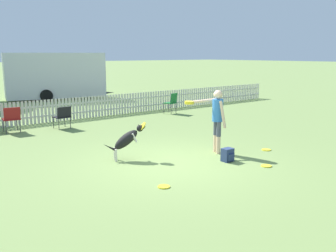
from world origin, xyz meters
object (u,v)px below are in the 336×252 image
at_px(frisbee_midfield, 266,166).
at_px(folding_chair_blue_left, 63,115).
at_px(leaping_dog, 127,139).
at_px(handler_person, 216,114).
at_px(frisbee_near_handler, 164,187).
at_px(backpack_on_grass, 228,155).
at_px(frisbee_near_dog, 266,150).
at_px(equipment_trailer, 55,75).
at_px(folding_chair_center, 12,117).
at_px(folding_chair_green_right, 172,101).

distance_m(frisbee_midfield, folding_chair_blue_left, 7.47).
relative_size(leaping_dog, folding_chair_blue_left, 1.33).
relative_size(handler_person, leaping_dog, 1.59).
bearing_deg(frisbee_near_handler, backpack_on_grass, 11.15).
height_order(frisbee_near_handler, folding_chair_blue_left, folding_chair_blue_left).
xyz_separation_m(frisbee_near_dog, frisbee_midfield, (-1.23, -0.93, 0.00)).
xyz_separation_m(frisbee_near_handler, equipment_trailer, (4.01, 15.25, 1.37)).
xyz_separation_m(handler_person, folding_chair_blue_left, (-1.82, 5.60, -0.58)).
distance_m(frisbee_midfield, folding_chair_center, 8.39).
height_order(handler_person, backpack_on_grass, handler_person).
relative_size(folding_chair_center, folding_chair_green_right, 0.95).
bearing_deg(folding_chair_center, handler_person, 124.32).
distance_m(frisbee_near_dog, frisbee_midfield, 1.54).
xyz_separation_m(frisbee_midfield, folding_chair_center, (-3.47, 7.62, 0.50)).
height_order(frisbee_near_handler, backpack_on_grass, backpack_on_grass).
height_order(frisbee_near_handler, frisbee_near_dog, same).
relative_size(frisbee_midfield, equipment_trailer, 0.04).
distance_m(backpack_on_grass, folding_chair_green_right, 7.51).
height_order(frisbee_midfield, folding_chair_center, folding_chair_center).
xyz_separation_m(frisbee_midfield, equipment_trailer, (1.29, 15.64, 1.37)).
distance_m(handler_person, equipment_trailer, 14.10).
distance_m(frisbee_near_handler, folding_chair_blue_left, 6.89).
bearing_deg(equipment_trailer, frisbee_near_dog, -77.41).
bearing_deg(folding_chair_green_right, folding_chair_center, -18.53).
height_order(frisbee_near_dog, folding_chair_green_right, folding_chair_green_right).
height_order(frisbee_midfield, folding_chair_blue_left, folding_chair_blue_left).
height_order(backpack_on_grass, folding_chair_blue_left, folding_chair_blue_left).
bearing_deg(frisbee_near_handler, folding_chair_blue_left, 82.98).
bearing_deg(backpack_on_grass, equipment_trailer, 83.48).
relative_size(handler_person, backpack_on_grass, 5.11).
xyz_separation_m(leaping_dog, folding_chair_green_right, (5.42, 4.94, 0.03)).
bearing_deg(folding_chair_green_right, folding_chair_blue_left, -14.43).
bearing_deg(backpack_on_grass, folding_chair_green_right, 61.40).
bearing_deg(folding_chair_blue_left, handler_person, 104.94).
bearing_deg(frisbee_near_handler, frisbee_midfield, -8.20).
xyz_separation_m(leaping_dog, equipment_trailer, (3.52, 13.15, 0.86)).
bearing_deg(leaping_dog, frisbee_midfield, 64.21).
height_order(folding_chair_blue_left, folding_chair_green_right, folding_chair_green_right).
bearing_deg(folding_chair_center, frisbee_near_handler, 100.69).
distance_m(handler_person, folding_chair_center, 6.93).
height_order(leaping_dog, folding_chair_green_right, leaping_dog).
bearing_deg(folding_chair_blue_left, folding_chair_center, -17.43).
xyz_separation_m(handler_person, folding_chair_center, (-3.41, 6.01, -0.53)).
relative_size(handler_person, folding_chair_center, 1.93).
xyz_separation_m(frisbee_near_handler, backpack_on_grass, (2.32, 0.46, 0.15)).
bearing_deg(folding_chair_center, equipment_trailer, -115.97).
xyz_separation_m(handler_person, frisbee_near_dog, (1.29, -0.68, -1.03)).
relative_size(folding_chair_green_right, equipment_trailer, 0.15).
bearing_deg(folding_chair_green_right, leaping_dog, 25.47).
distance_m(handler_person, backpack_on_grass, 1.21).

